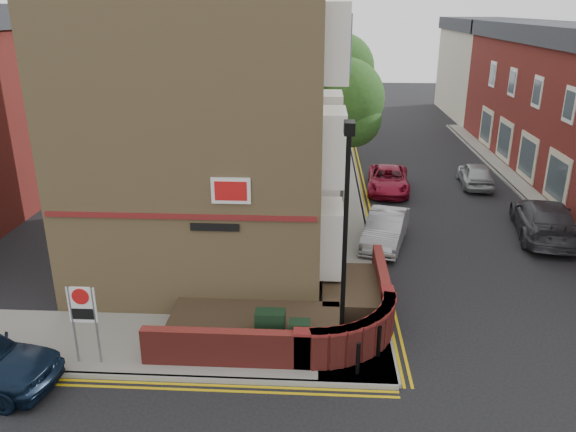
# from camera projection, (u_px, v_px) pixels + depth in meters

# --- Properties ---
(ground) EXTENTS (120.00, 120.00, 0.00)m
(ground) POSITION_uv_depth(u_px,v_px,m) (278.00, 384.00, 14.08)
(ground) COLOR black
(ground) RESTS_ON ground
(pavement_corner) EXTENTS (13.00, 3.00, 0.12)m
(pavement_corner) POSITION_uv_depth(u_px,v_px,m) (157.00, 344.00, 15.65)
(pavement_corner) COLOR gray
(pavement_corner) RESTS_ON ground
(pavement_main) EXTENTS (2.00, 32.00, 0.12)m
(pavement_main) POSITION_uv_depth(u_px,v_px,m) (340.00, 189.00, 28.91)
(pavement_main) COLOR gray
(pavement_main) RESTS_ON ground
(kerb_side) EXTENTS (13.00, 0.15, 0.12)m
(kerb_side) POSITION_uv_depth(u_px,v_px,m) (141.00, 377.00, 14.25)
(kerb_side) COLOR gray
(kerb_side) RESTS_ON ground
(kerb_main_near) EXTENTS (0.15, 32.00, 0.12)m
(kerb_main_near) POSITION_uv_depth(u_px,v_px,m) (359.00, 189.00, 28.86)
(kerb_main_near) COLOR gray
(kerb_main_near) RESTS_ON ground
(kerb_main_far) EXTENTS (0.15, 40.00, 0.12)m
(kerb_main_far) POSITION_uv_depth(u_px,v_px,m) (539.00, 212.00, 25.62)
(kerb_main_far) COLOR gray
(kerb_main_far) RESTS_ON ground
(yellow_lines_side) EXTENTS (13.00, 0.28, 0.01)m
(yellow_lines_side) POSITION_uv_depth(u_px,v_px,m) (138.00, 385.00, 14.03)
(yellow_lines_side) COLOR gold
(yellow_lines_side) RESTS_ON ground
(yellow_lines_main) EXTENTS (0.28, 32.00, 0.01)m
(yellow_lines_main) POSITION_uv_depth(u_px,v_px,m) (364.00, 190.00, 28.86)
(yellow_lines_main) COLOR gold
(yellow_lines_main) RESTS_ON ground
(corner_building) EXTENTS (8.95, 10.40, 13.60)m
(corner_building) POSITION_uv_depth(u_px,v_px,m) (212.00, 88.00, 19.53)
(corner_building) COLOR tan
(corner_building) RESTS_ON ground
(garden_wall) EXTENTS (6.80, 6.00, 1.20)m
(garden_wall) POSITION_uv_depth(u_px,v_px,m) (284.00, 330.00, 16.42)
(garden_wall) COLOR maroon
(garden_wall) RESTS_ON ground
(lamppost) EXTENTS (0.25, 0.50, 6.30)m
(lamppost) POSITION_uv_depth(u_px,v_px,m) (345.00, 244.00, 13.94)
(lamppost) COLOR black
(lamppost) RESTS_ON pavement_corner
(utility_cabinet_large) EXTENTS (0.80, 0.45, 1.20)m
(utility_cabinet_large) POSITION_uv_depth(u_px,v_px,m) (270.00, 331.00, 15.06)
(utility_cabinet_large) COLOR black
(utility_cabinet_large) RESTS_ON pavement_corner
(utility_cabinet_small) EXTENTS (0.55, 0.40, 1.10)m
(utility_cabinet_small) POSITION_uv_depth(u_px,v_px,m) (300.00, 340.00, 14.75)
(utility_cabinet_small) COLOR black
(utility_cabinet_small) RESTS_ON pavement_corner
(bollard_near) EXTENTS (0.11, 0.11, 0.90)m
(bollard_near) POSITION_uv_depth(u_px,v_px,m) (358.00, 358.00, 14.15)
(bollard_near) COLOR black
(bollard_near) RESTS_ON pavement_corner
(bollard_far) EXTENTS (0.11, 0.11, 0.90)m
(bollard_far) POSITION_uv_depth(u_px,v_px,m) (379.00, 341.00, 14.86)
(bollard_far) COLOR black
(bollard_far) RESTS_ON pavement_corner
(zone_sign) EXTENTS (0.72, 0.07, 2.20)m
(zone_sign) POSITION_uv_depth(u_px,v_px,m) (83.00, 311.00, 14.24)
(zone_sign) COLOR slate
(zone_sign) RESTS_ON pavement_corner
(far_terrace_cream) EXTENTS (5.40, 12.40, 8.00)m
(far_terrace_cream) POSITION_uv_depth(u_px,v_px,m) (482.00, 67.00, 47.41)
(far_terrace_cream) COLOR #BBAF9A
(far_terrace_cream) RESTS_ON ground
(tree_near) EXTENTS (3.64, 3.65, 6.70)m
(tree_near) POSITION_uv_depth(u_px,v_px,m) (344.00, 105.00, 25.46)
(tree_near) COLOR #382B1E
(tree_near) RESTS_ON pavement_main
(tree_mid) EXTENTS (4.03, 4.03, 7.42)m
(tree_mid) POSITION_uv_depth(u_px,v_px,m) (339.00, 74.00, 32.76)
(tree_mid) COLOR #382B1E
(tree_mid) RESTS_ON pavement_main
(tree_far) EXTENTS (3.81, 3.81, 7.00)m
(tree_far) POSITION_uv_depth(u_px,v_px,m) (336.00, 65.00, 40.34)
(tree_far) COLOR #382B1E
(tree_far) RESTS_ON pavement_main
(traffic_light_assembly) EXTENTS (0.20, 0.16, 4.20)m
(traffic_light_assembly) POSITION_uv_depth(u_px,v_px,m) (343.00, 107.00, 36.35)
(traffic_light_assembly) COLOR black
(traffic_light_assembly) RESTS_ON pavement_main
(silver_car_near) EXTENTS (2.38, 4.22, 1.32)m
(silver_car_near) POSITION_uv_depth(u_px,v_px,m) (386.00, 229.00, 22.14)
(silver_car_near) COLOR #939499
(silver_car_near) RESTS_ON ground
(red_car_main) EXTENTS (2.42, 4.56, 1.22)m
(red_car_main) POSITION_uv_depth(u_px,v_px,m) (388.00, 180.00, 28.59)
(red_car_main) COLOR maroon
(red_car_main) RESTS_ON ground
(grey_car_far) EXTENTS (3.05, 5.57, 1.53)m
(grey_car_far) POSITION_uv_depth(u_px,v_px,m) (544.00, 219.00, 22.87)
(grey_car_far) COLOR #313136
(grey_car_far) RESTS_ON ground
(silver_car_far) EXTENTS (1.81, 3.85, 1.27)m
(silver_car_far) POSITION_uv_depth(u_px,v_px,m) (476.00, 174.00, 29.39)
(silver_car_far) COLOR #9B9FA2
(silver_car_far) RESTS_ON ground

